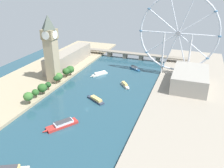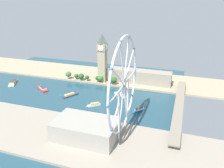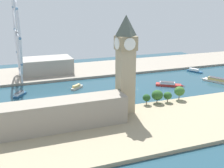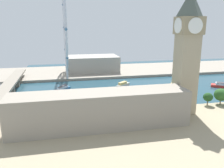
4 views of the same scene
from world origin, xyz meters
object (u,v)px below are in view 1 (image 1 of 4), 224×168
at_px(riverside_hall, 190,79).
at_px(ferris_wheel, 178,34).
at_px(river_bridge, 133,55).
at_px(tour_boat_0, 96,99).
at_px(clock_tower, 51,48).
at_px(tour_boat_1, 62,124).
at_px(tour_boat_2, 100,74).
at_px(parliament_block, 69,58).
at_px(tour_boat_5, 135,68).
at_px(tour_boat_6, 125,85).

bearing_deg(riverside_hall, ferris_wheel, 123.16).
distance_m(river_bridge, tour_boat_0, 166.51).
height_order(clock_tower, riverside_hall, clock_tower).
bearing_deg(tour_boat_1, riverside_hall, 174.96).
bearing_deg(river_bridge, tour_boat_2, -105.50).
distance_m(clock_tower, tour_boat_0, 90.70).
relative_size(clock_tower, tour_boat_2, 3.28).
xyz_separation_m(parliament_block, river_bridge, (84.82, 74.01, -6.96)).
height_order(clock_tower, tour_boat_5, clock_tower).
distance_m(tour_boat_0, tour_boat_2, 79.58).
height_order(parliament_block, tour_boat_6, parliament_block).
bearing_deg(ferris_wheel, tour_boat_2, -161.76).
xyz_separation_m(ferris_wheel, riverside_hall, (23.45, -35.89, -47.58)).
relative_size(ferris_wheel, riverside_hall, 1.61).
bearing_deg(parliament_block, river_bridge, 41.11).
height_order(clock_tower, tour_boat_0, clock_tower).
relative_size(river_bridge, tour_boat_5, 9.02).
distance_m(parliament_block, tour_boat_0, 127.03).
relative_size(clock_tower, tour_boat_6, 4.49).
height_order(clock_tower, river_bridge, clock_tower).
xyz_separation_m(tour_boat_2, tour_boat_5, (42.80, 39.34, 0.24)).
xyz_separation_m(tour_boat_5, tour_boat_6, (4.19, -65.24, -0.09)).
xyz_separation_m(clock_tower, tour_boat_1, (63.67, -85.66, -45.88)).
distance_m(ferris_wheel, tour_boat_6, 100.12).
xyz_separation_m(parliament_block, tour_boat_1, (76.99, -150.11, -12.41)).
bearing_deg(clock_tower, ferris_wheel, 28.56).
distance_m(clock_tower, tour_boat_1, 116.18).
height_order(tour_boat_0, tour_boat_1, tour_boat_1).
relative_size(tour_boat_2, tour_boat_5, 1.26).
relative_size(clock_tower, tour_boat_1, 2.68).
bearing_deg(parliament_block, tour_boat_6, -22.16).
xyz_separation_m(tour_boat_0, tour_boat_2, (-26.80, 74.93, 0.02)).
xyz_separation_m(riverside_hall, tour_boat_5, (-82.54, 41.66, -11.26)).
bearing_deg(tour_boat_6, riverside_hall, 66.15).
height_order(clock_tower, parliament_block, clock_tower).
relative_size(parliament_block, tour_boat_0, 4.04).
bearing_deg(river_bridge, parliament_block, -138.89).
bearing_deg(tour_boat_5, tour_boat_0, -62.65).
relative_size(tour_boat_5, tour_boat_6, 1.08).
relative_size(river_bridge, tour_boat_1, 5.84).
bearing_deg(ferris_wheel, clock_tower, -151.44).
distance_m(riverside_hall, tour_boat_0, 122.95).
bearing_deg(ferris_wheel, tour_boat_5, 174.43).
bearing_deg(tour_boat_1, river_bridge, -147.44).
bearing_deg(tour_boat_6, tour_boat_5, 143.08).
bearing_deg(ferris_wheel, riverside_hall, -56.84).
bearing_deg(river_bridge, clock_tower, -117.31).
distance_m(ferris_wheel, riverside_hall, 64.05).
bearing_deg(tour_boat_2, parliament_block, -71.17).
height_order(ferris_wheel, riverside_hall, ferris_wheel).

